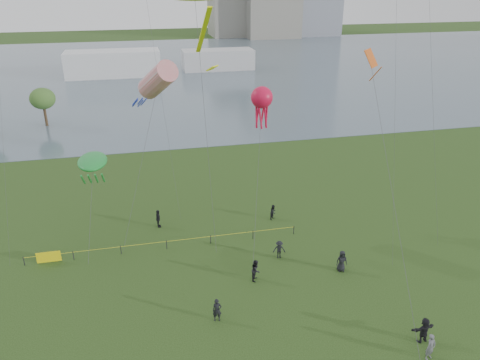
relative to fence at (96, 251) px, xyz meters
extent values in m
plane|color=#1D3511|center=(11.94, -14.17, -0.55)|extent=(400.00, 400.00, 0.00)
cube|color=slate|center=(11.94, 85.83, -0.53)|extent=(400.00, 120.00, 0.08)
cube|color=silver|center=(-0.06, 80.83, 2.45)|extent=(22.00, 8.00, 6.00)
cube|color=silver|center=(25.94, 83.83, 1.95)|extent=(18.00, 7.00, 5.00)
cylinder|color=#382919|center=(-9.94, 41.63, 0.84)|extent=(0.44, 0.44, 2.79)
ellipsoid|color=#436C2A|center=(-9.94, 41.63, 3.98)|extent=(3.97, 3.97, 3.35)
cylinder|color=black|center=(-5.88, 0.00, -0.13)|extent=(0.07, 0.07, 0.85)
cylinder|color=black|center=(-1.88, 0.00, -0.13)|extent=(0.07, 0.07, 0.85)
cylinder|color=black|center=(2.12, 0.00, -0.13)|extent=(0.07, 0.07, 0.85)
cylinder|color=black|center=(6.12, 0.00, -0.13)|extent=(0.07, 0.07, 0.85)
cylinder|color=black|center=(10.12, 0.00, -0.13)|extent=(0.07, 0.07, 0.85)
cylinder|color=black|center=(14.12, 0.00, -0.13)|extent=(0.07, 0.07, 0.85)
cylinder|color=black|center=(18.12, 0.00, -0.13)|extent=(0.07, 0.07, 0.85)
cylinder|color=yellow|center=(6.12, 0.00, 0.19)|extent=(24.00, 0.03, 0.03)
cube|color=yellow|center=(-3.88, 0.00, 0.00)|extent=(2.00, 0.04, 1.00)
imported|color=slate|center=(21.52, -16.91, 0.38)|extent=(0.79, 0.65, 1.88)
imported|color=black|center=(12.78, -6.26, 0.36)|extent=(1.03, 1.11, 1.82)
imported|color=black|center=(15.55, -3.62, 0.28)|extent=(1.18, 0.84, 1.66)
imported|color=black|center=(5.66, 4.16, 0.36)|extent=(0.48, 1.08, 1.82)
imported|color=black|center=(20.02, -6.60, 0.38)|extent=(0.97, 0.69, 1.86)
imported|color=black|center=(21.98, -15.45, 0.39)|extent=(1.79, 0.74, 1.88)
imported|color=black|center=(8.88, -10.37, 0.34)|extent=(0.68, 0.48, 1.78)
imported|color=black|center=(17.05, 3.27, 0.22)|extent=(0.95, 0.95, 1.55)
cylinder|color=#3F3F42|center=(10.25, 1.63, 9.95)|extent=(0.27, 6.42, 21.02)
cube|color=#F9FC0D|center=(10.12, 0.62, 18.05)|extent=(0.36, 6.98, 4.09)
cube|color=#F9FC0D|center=(10.12, -3.18, 15.95)|extent=(0.95, 0.95, 0.42)
cylinder|color=#3F3F42|center=(4.44, 2.87, 6.49)|extent=(4.38, 4.89, 14.10)
cylinder|color=red|center=(6.61, 5.29, 13.54)|extent=(3.89, 5.29, 3.99)
cylinder|color=#1B2BC1|center=(5.21, 4.09, 11.94)|extent=(0.60, 1.13, 0.88)
cylinder|color=#1B2BC1|center=(4.94, 4.47, 11.94)|extent=(0.60, 1.13, 0.88)
cylinder|color=#1B2BC1|center=(4.49, 4.33, 11.94)|extent=(0.60, 1.13, 0.88)
cylinder|color=#1B2BC1|center=(4.49, 3.86, 11.94)|extent=(0.60, 1.13, 0.88)
cylinder|color=#1B2BC1|center=(4.94, 3.71, 11.94)|extent=(0.60, 1.13, 0.88)
cylinder|color=#3F3F42|center=(-0.13, 1.23, 3.27)|extent=(1.05, 4.45, 7.66)
ellipsoid|color=#198A2F|center=(0.39, 3.44, 7.10)|extent=(2.52, 4.54, 0.88)
cylinder|color=#198A2F|center=(-0.41, 1.84, 6.10)|extent=(0.16, 1.79, 1.54)
cylinder|color=#198A2F|center=(0.14, 1.84, 6.10)|extent=(0.16, 1.79, 1.54)
cylinder|color=#198A2F|center=(0.69, 1.84, 6.10)|extent=(0.16, 1.79, 1.54)
cylinder|color=#198A2F|center=(1.24, 1.84, 6.10)|extent=(0.16, 1.79, 1.54)
cylinder|color=#3F3F42|center=(14.57, 0.34, 5.51)|extent=(2.99, 9.03, 12.15)
sphere|color=red|center=(16.05, 4.84, 11.58)|extent=(2.06, 2.06, 2.06)
cylinder|color=red|center=(16.55, 4.84, 9.98)|extent=(0.18, 0.54, 2.60)
cylinder|color=red|center=(16.30, 5.27, 9.98)|extent=(0.49, 0.36, 2.61)
cylinder|color=red|center=(15.80, 5.27, 9.98)|extent=(0.49, 0.36, 2.61)
cylinder|color=red|center=(15.55, 4.84, 9.98)|extent=(0.18, 0.54, 2.60)
cylinder|color=red|center=(15.80, 4.41, 9.98)|extent=(0.49, 0.36, 2.61)
cylinder|color=red|center=(16.30, 4.41, 9.98)|extent=(0.49, 0.36, 2.61)
cylinder|color=#3F3F42|center=(20.74, -11.99, 7.93)|extent=(2.26, 15.36, 16.99)
cube|color=#DC5513|center=(21.86, -4.32, 16.41)|extent=(1.54, 1.54, 1.26)
cylinder|color=#DC5513|center=(21.86, -5.22, 15.41)|extent=(0.08, 1.58, 1.35)
camera|label=1|loc=(4.64, -36.58, 22.13)|focal=35.00mm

